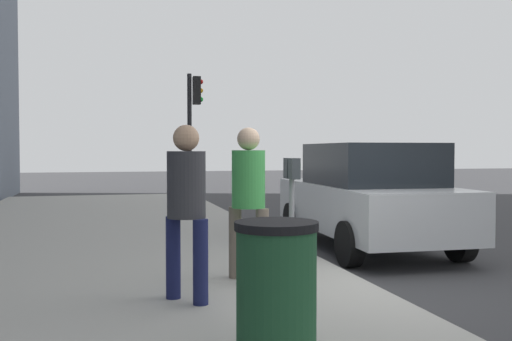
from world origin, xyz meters
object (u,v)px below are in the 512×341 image
Objects in this scene: pedestrian_at_meter at (248,190)px; trash_bin at (276,293)px; parked_sedan_near at (368,196)px; parking_meter at (292,190)px; pedestrian_bystander at (186,198)px; traffic_signal at (193,117)px.

trash_bin is (-2.63, 0.45, -0.54)m from pedestrian_at_meter.
parked_sedan_near is (2.42, -2.66, -0.30)m from pedestrian_at_meter.
parked_sedan_near is at bearing -44.60° from parking_meter.
pedestrian_bystander is (-1.15, 1.47, 0.02)m from parking_meter.
parking_meter is 3.24m from trash_bin.
pedestrian_at_meter is 0.49× the size of traffic_signal.
parking_meter is 8.98m from traffic_signal.
traffic_signal is at bearing 44.09° from pedestrian_bystander.
trash_bin is (-5.05, 3.11, -0.24)m from parked_sedan_near.
trash_bin is (-11.88, 1.16, -1.92)m from traffic_signal.
traffic_signal is (6.83, 1.94, 1.68)m from parked_sedan_near.
pedestrian_at_meter is at bearing 5.84° from pedestrian_bystander.
pedestrian_bystander is 1.97m from trash_bin.
parking_meter is 0.75m from pedestrian_at_meter.
pedestrian_at_meter is at bearing -9.64° from trash_bin.
pedestrian_at_meter is 3.60m from parked_sedan_near.
parked_sedan_near is at bearing 5.26° from pedestrian_bystander.
pedestrian_at_meter is at bearing 132.25° from parked_sedan_near.
trash_bin is (-3.01, 1.10, -0.51)m from parking_meter.
parked_sedan_near is (2.04, -2.01, -0.27)m from parking_meter.
parked_sedan_near reaches higher than parking_meter.
pedestrian_bystander reaches higher than parking_meter.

